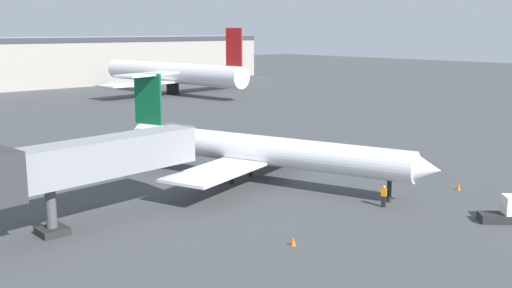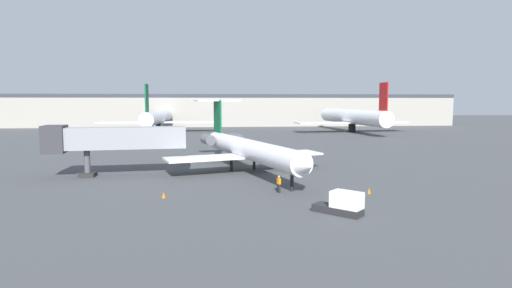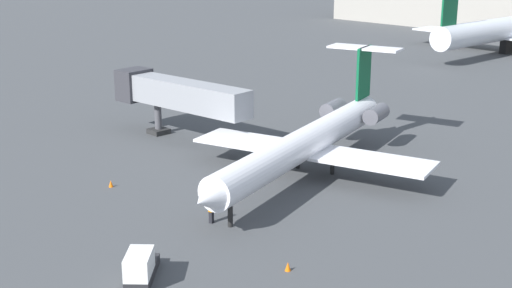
% 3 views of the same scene
% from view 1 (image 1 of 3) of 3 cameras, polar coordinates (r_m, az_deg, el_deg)
% --- Properties ---
extents(ground_plane, '(400.00, 400.00, 0.10)m').
position_cam_1_polar(ground_plane, '(55.67, 2.45, -3.01)').
color(ground_plane, '#424447').
extents(regional_jet, '(20.83, 30.66, 9.17)m').
position_cam_1_polar(regional_jet, '(52.59, -0.55, -0.35)').
color(regional_jet, white).
rests_on(regional_jet, ground_plane).
extents(jet_bridge, '(16.48, 4.59, 6.18)m').
position_cam_1_polar(jet_bridge, '(41.95, -16.36, -1.69)').
color(jet_bridge, gray).
rests_on(jet_bridge, ground_plane).
extents(ground_crew_marshaller, '(0.38, 0.47, 1.69)m').
position_cam_1_polar(ground_crew_marshaller, '(46.54, 12.10, -4.88)').
color(ground_crew_marshaller, black).
rests_on(ground_crew_marshaller, ground_plane).
extents(traffic_cone_near, '(0.36, 0.36, 0.55)m').
position_cam_1_polar(traffic_cone_near, '(37.89, 3.57, -9.25)').
color(traffic_cone_near, orange).
rests_on(traffic_cone_near, ground_plane).
extents(traffic_cone_mid, '(0.36, 0.36, 0.55)m').
position_cam_1_polar(traffic_cone_mid, '(53.14, 18.78, -3.90)').
color(traffic_cone_mid, orange).
rests_on(traffic_cone_mid, ground_plane).
extents(parked_airliner_west_mid, '(33.83, 39.98, 13.61)m').
position_cam_1_polar(parked_airliner_west_mid, '(125.48, -7.94, 6.70)').
color(parked_airliner_west_mid, white).
rests_on(parked_airliner_west_mid, ground_plane).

